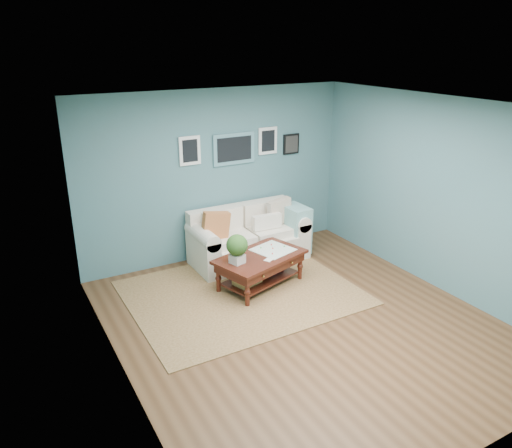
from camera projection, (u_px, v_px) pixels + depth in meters
room_shell at (305, 221)px, 5.92m from camera, size 5.00×5.02×2.70m
area_rug at (242, 293)px, 7.08m from camera, size 3.08×2.47×0.01m
loveseat at (253, 236)px, 8.04m from camera, size 1.89×0.86×0.97m
coffee_table at (257, 262)px, 7.12m from camera, size 1.44×1.09×0.90m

